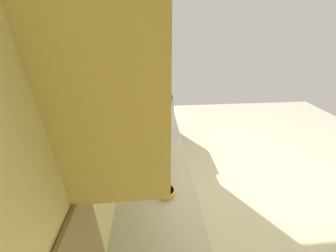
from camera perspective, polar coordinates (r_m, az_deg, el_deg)
name	(u,v)px	position (r m, az deg, el deg)	size (l,w,h in m)	color
ground_plane	(252,192)	(3.08, 23.80, -17.62)	(6.66, 6.66, 0.00)	beige
wall_back	(117,108)	(2.01, -14.82, 5.21)	(4.28, 0.12, 2.67)	#E5D98A
counter_run	(156,194)	(2.20, -3.50, -19.52)	(3.47, 0.63, 0.92)	#EAD278
upper_cabinets	(134,62)	(1.52, -9.96, 18.31)	(2.01, 0.35, 0.63)	#F0D076
oven_range	(155,115)	(3.88, -3.83, 3.43)	(0.62, 0.69, 1.10)	#B7BABF
microwave	(152,120)	(2.27, -4.81, 1.73)	(0.48, 0.34, 0.33)	white
bowl	(167,192)	(1.56, -0.43, -18.94)	(0.14, 0.14, 0.04)	gold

